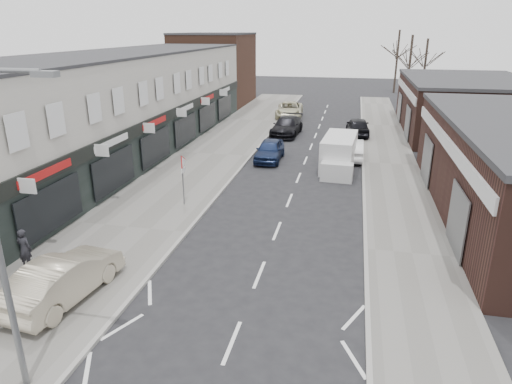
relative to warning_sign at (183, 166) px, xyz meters
The scene contains 17 objects.
pavement_left 10.35m from the warning_sign, 99.04° to the left, with size 5.50×64.00×0.12m, color slate.
pavement_right 14.95m from the warning_sign, 42.51° to the left, with size 3.50×64.00×0.12m, color slate.
shop_terrace_left 11.30m from the warning_sign, 138.04° to the left, with size 8.00×41.00×7.10m, color #B8B3A7.
brick_block_far 34.09m from the warning_sign, 104.18° to the left, with size 8.00×10.00×8.00m, color #4B2D20.
right_unit_far 28.21m from the warning_sign, 51.25° to the left, with size 10.00×16.00×4.50m, color #39201A.
tree_far_a 38.75m from the warning_sign, 68.53° to the left, with size 3.60×3.60×8.00m, color #382D26, non-canonical shape.
tree_far_b 45.24m from the warning_sign, 68.36° to the left, with size 3.60×3.60×7.50m, color #382D26, non-canonical shape.
tree_far_c 49.95m from the warning_sign, 74.12° to the left, with size 3.60×3.60×8.50m, color #382D26, non-canonical shape.
warning_sign is the anchor object (origin of this frame).
white_van 11.29m from the warning_sign, 48.32° to the left, with size 2.28×5.66×2.15m.
sedan_on_pavement 9.20m from the warning_sign, 95.30° to the right, with size 1.60×4.60×1.51m, color #B9AD94.
pedestrian 8.41m from the warning_sign, 114.87° to the right, with size 0.59×0.38×1.61m, color black.
parked_car_left_a 10.01m from the warning_sign, 74.21° to the left, with size 1.71×4.25×1.45m, color #152143.
parked_car_left_b 17.98m from the warning_sign, 81.36° to the left, with size 2.16×5.31×1.54m, color black.
parked_car_left_c 25.99m from the warning_sign, 86.11° to the left, with size 2.60×5.63×1.56m, color beige.
parked_car_right_a 13.92m from the warning_sign, 53.29° to the left, with size 1.51×4.33×1.43m, color white.
parked_car_right_b 20.63m from the warning_sign, 65.12° to the left, with size 1.85×4.61×1.57m, color black.
Camera 1 is at (3.00, -8.71, 8.69)m, focal length 32.00 mm.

